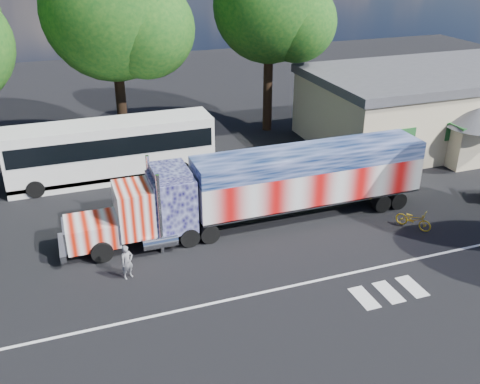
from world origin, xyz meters
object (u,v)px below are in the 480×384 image
object	(u,v)px
bicycle	(414,219)
tree_n_mid	(115,11)
woman	(127,262)
tree_ne_a	(272,7)
coach_bus	(112,150)
semi_truck	(268,185)

from	to	relation	value
bicycle	tree_n_mid	size ratio (longest dim) A/B	0.13
woman	bicycle	xyz separation A→B (m)	(14.74, -0.46, -0.31)
woman	tree_ne_a	bearing A→B (deg)	26.10
coach_bus	tree_ne_a	xyz separation A→B (m)	(12.79, 5.43, 7.36)
woman	tree_n_mid	size ratio (longest dim) A/B	0.11
coach_bus	tree_n_mid	world-z (taller)	tree_n_mid
coach_bus	tree_n_mid	bearing A→B (deg)	71.87
bicycle	semi_truck	bearing A→B (deg)	122.20
coach_bus	woman	distance (m)	11.42
woman	bicycle	distance (m)	14.75
tree_ne_a	tree_n_mid	bearing A→B (deg)	-177.21
semi_truck	woman	size ratio (longest dim) A/B	11.94
coach_bus	bicycle	world-z (taller)	coach_bus
tree_ne_a	tree_n_mid	size ratio (longest dim) A/B	0.95
semi_truck	tree_ne_a	world-z (taller)	tree_ne_a
woman	tree_n_mid	bearing A→B (deg)	56.55
tree_ne_a	coach_bus	bearing A→B (deg)	-156.99
coach_bus	tree_ne_a	distance (m)	15.72
coach_bus	semi_truck	bearing A→B (deg)	-51.19
woman	tree_n_mid	xyz separation A→B (m)	(2.52, 16.22, 8.66)
semi_truck	coach_bus	xyz separation A→B (m)	(-6.90, 8.58, -0.23)
semi_truck	coach_bus	bearing A→B (deg)	128.81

